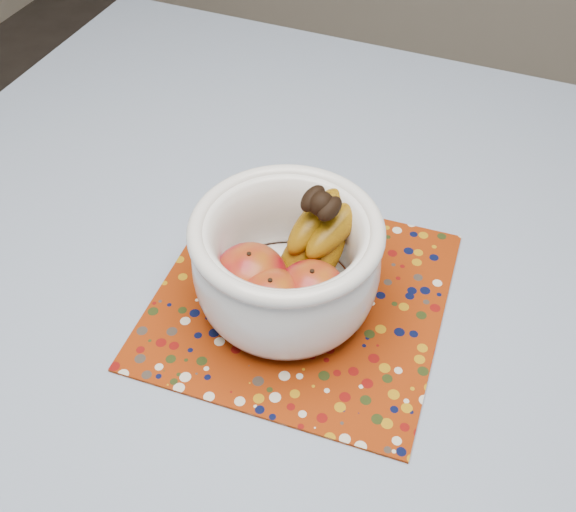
{
  "coord_description": "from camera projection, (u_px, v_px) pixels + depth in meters",
  "views": [
    {
      "loc": [
        0.17,
        -0.47,
        1.4
      ],
      "look_at": [
        -0.03,
        0.02,
        0.84
      ],
      "focal_mm": 42.0,
      "sensor_mm": 36.0,
      "label": 1
    }
  ],
  "objects": [
    {
      "name": "tablecloth",
      "position": [
        304.0,
        324.0,
        0.81
      ],
      "size": [
        1.32,
        1.32,
        0.01
      ],
      "primitive_type": "cube",
      "color": "#6582A9",
      "rests_on": "table"
    },
    {
      "name": "placemat",
      "position": [
        300.0,
        298.0,
        0.83
      ],
      "size": [
        0.36,
        0.36,
        0.0
      ],
      "primitive_type": "cube",
      "rotation": [
        0.0,
        0.0,
        0.06
      ],
      "color": "maroon",
      "rests_on": "tablecloth"
    },
    {
      "name": "table",
      "position": [
        303.0,
        363.0,
        0.87
      ],
      "size": [
        1.2,
        1.2,
        0.75
      ],
      "color": "brown",
      "rests_on": "ground"
    },
    {
      "name": "fruit_bowl",
      "position": [
        292.0,
        261.0,
        0.77
      ],
      "size": [
        0.22,
        0.22,
        0.16
      ],
      "color": "white",
      "rests_on": "placemat"
    }
  ]
}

